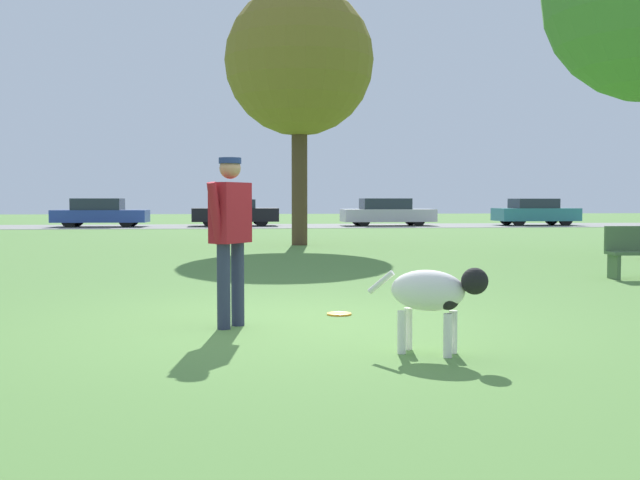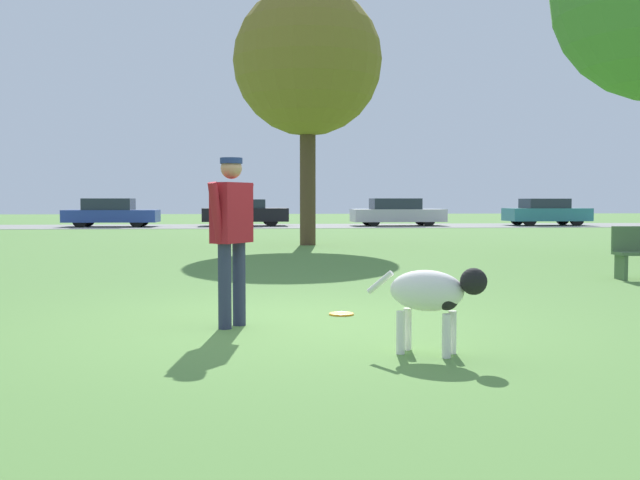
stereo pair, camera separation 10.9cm
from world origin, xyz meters
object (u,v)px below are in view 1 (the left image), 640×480
object	(u,v)px
person	(230,227)
parked_car_blue	(100,213)
parked_car_black	(234,213)
parked_car_silver	(387,212)
tree_mid_center	(299,62)
frisbee	(339,314)
parked_car_teal	(535,212)
dog	(434,293)

from	to	relation	value
person	parked_car_blue	world-z (taller)	person
parked_car_black	parked_car_silver	world-z (taller)	parked_car_silver
person	tree_mid_center	distance (m)	14.14
frisbee	person	bearing A→B (deg)	-149.86
parked_car_silver	parked_car_teal	distance (m)	7.41
parked_car_silver	parked_car_teal	xyz separation A→B (m)	(7.41, -0.14, 0.01)
parked_car_silver	person	bearing A→B (deg)	-106.47
tree_mid_center	parked_car_silver	bearing A→B (deg)	69.81
dog	parked_car_silver	size ratio (longest dim) A/B	0.21
tree_mid_center	parked_car_teal	world-z (taller)	tree_mid_center
parked_car_black	parked_car_blue	bearing A→B (deg)	-177.70
parked_car_teal	tree_mid_center	bearing A→B (deg)	-132.14
frisbee	parked_car_blue	size ratio (longest dim) A/B	0.06
tree_mid_center	parked_car_black	bearing A→B (deg)	97.04
person	parked_car_blue	size ratio (longest dim) A/B	0.39
dog	parked_car_teal	bearing A→B (deg)	95.82
frisbee	parked_car_blue	xyz separation A→B (m)	(-7.50, 27.58, 0.65)
parked_car_silver	parked_car_blue	bearing A→B (deg)	178.28
tree_mid_center	parked_car_silver	xyz separation A→B (m)	(5.49, 14.93, -4.42)
dog	parked_car_teal	xyz separation A→B (m)	(13.01, 29.69, 0.16)
parked_car_black	parked_car_teal	xyz separation A→B (m)	(14.80, -0.61, 0.01)
parked_car_silver	parked_car_teal	size ratio (longest dim) A/B	1.13
tree_mid_center	parked_car_teal	size ratio (longest dim) A/B	1.79
tree_mid_center	parked_car_blue	world-z (taller)	tree_mid_center
parked_car_black	parked_car_teal	bearing A→B (deg)	-5.21
parked_car_black	parked_car_teal	size ratio (longest dim) A/B	1.05
person	parked_car_blue	xyz separation A→B (m)	(-6.32, 28.27, -0.34)
dog	parked_car_silver	world-z (taller)	parked_car_silver
parked_car_silver	tree_mid_center	bearing A→B (deg)	-112.29
tree_mid_center	parked_car_silver	distance (m)	16.51
dog	parked_car_black	distance (m)	30.35
parked_car_blue	parked_car_silver	distance (m)	13.59
parked_car_blue	parked_car_teal	xyz separation A→B (m)	(21.00, -0.05, 0.01)
tree_mid_center	parked_car_black	size ratio (longest dim) A/B	1.71
frisbee	parked_car_silver	world-z (taller)	parked_car_silver
person	parked_car_blue	distance (m)	28.97
tree_mid_center	frisbee	bearing A→B (deg)	-92.70
person	frisbee	distance (m)	1.68
parked_car_black	parked_car_teal	world-z (taller)	parked_car_teal
parked_car_teal	parked_car_blue	bearing A→B (deg)	178.81
frisbee	parked_car_teal	xyz separation A→B (m)	(13.50, 27.53, 0.65)
frisbee	parked_car_black	size ratio (longest dim) A/B	0.07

